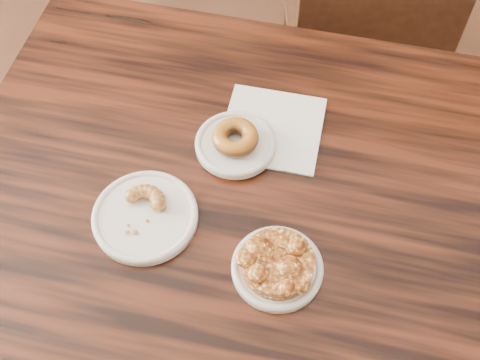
% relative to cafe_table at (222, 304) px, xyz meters
% --- Properties ---
extents(floor, '(5.00, 5.00, 0.00)m').
position_rel_cafe_table_xyz_m(floor, '(-0.11, 0.21, -0.38)').
color(floor, black).
rests_on(floor, ground).
extents(cafe_table, '(1.02, 1.02, 0.75)m').
position_rel_cafe_table_xyz_m(cafe_table, '(0.00, 0.00, 0.00)').
color(cafe_table, black).
rests_on(cafe_table, floor).
extents(chair_far, '(0.54, 0.54, 0.90)m').
position_rel_cafe_table_xyz_m(chair_far, '(0.23, 0.88, 0.08)').
color(chair_far, black).
rests_on(chair_far, floor).
extents(napkin, '(0.19, 0.19, 0.00)m').
position_rel_cafe_table_xyz_m(napkin, '(0.06, 0.21, 0.38)').
color(napkin, white).
rests_on(napkin, cafe_table).
extents(plate_donut, '(0.14, 0.14, 0.01)m').
position_rel_cafe_table_xyz_m(plate_donut, '(0.00, 0.15, 0.39)').
color(plate_donut, silver).
rests_on(plate_donut, napkin).
extents(plate_cruller, '(0.18, 0.18, 0.01)m').
position_rel_cafe_table_xyz_m(plate_cruller, '(-0.12, -0.02, 0.38)').
color(plate_cruller, white).
rests_on(plate_cruller, cafe_table).
extents(plate_fritter, '(0.15, 0.15, 0.01)m').
position_rel_cafe_table_xyz_m(plate_fritter, '(0.11, -0.07, 0.38)').
color(plate_fritter, silver).
rests_on(plate_fritter, cafe_table).
extents(glazed_donut, '(0.08, 0.08, 0.03)m').
position_rel_cafe_table_xyz_m(glazed_donut, '(0.00, 0.15, 0.41)').
color(glazed_donut, brown).
rests_on(glazed_donut, plate_donut).
extents(apple_fritter, '(0.15, 0.15, 0.04)m').
position_rel_cafe_table_xyz_m(apple_fritter, '(0.11, -0.07, 0.41)').
color(apple_fritter, '#461607').
rests_on(apple_fritter, plate_fritter).
extents(cruller_fragment, '(0.09, 0.09, 0.02)m').
position_rel_cafe_table_xyz_m(cruller_fragment, '(-0.12, -0.02, 0.40)').
color(cruller_fragment, brown).
rests_on(cruller_fragment, plate_cruller).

